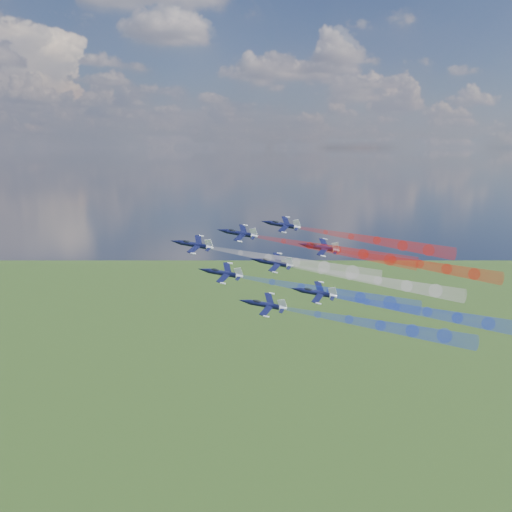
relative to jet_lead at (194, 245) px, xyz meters
name	(u,v)px	position (x,y,z in m)	size (l,w,h in m)	color
jet_lead	(194,245)	(0.00, 0.00, 0.00)	(9.21, 11.52, 3.07)	black
trail_lead	(296,262)	(24.02, -10.68, -4.10)	(3.84, 43.05, 3.84)	white
jet_inner_left	(223,273)	(4.92, -10.36, -5.69)	(9.21, 11.52, 3.07)	black
trail_inner_left	(330,292)	(28.94, -21.04, -9.79)	(3.84, 43.05, 3.84)	#1B35E8
jet_inner_right	(239,233)	(13.60, 5.14, 1.66)	(9.21, 11.52, 3.07)	black
trail_inner_right	(336,250)	(37.63, -5.55, -2.44)	(3.84, 43.05, 3.84)	red
jet_outer_left	(265,305)	(11.62, -22.93, -11.02)	(9.21, 11.52, 3.07)	black
trail_outer_left	(380,326)	(35.64, -33.62, -15.11)	(3.84, 43.05, 3.84)	#1B35E8
jet_center_third	(273,263)	(18.73, -8.52, -4.27)	(9.21, 11.52, 3.07)	black
trail_center_third	(378,281)	(42.75, -19.21, -8.37)	(3.84, 43.05, 3.84)	white
jet_outer_right	(282,225)	(26.96, 7.50, 3.20)	(9.21, 11.52, 3.07)	black
trail_outer_right	(377,241)	(50.99, -3.19, -0.90)	(3.84, 43.05, 3.84)	red
jet_rear_left	(316,293)	(25.27, -20.59, -9.73)	(9.21, 11.52, 3.07)	black
trail_rear_left	(427,312)	(49.29, -31.28, -13.83)	(3.84, 43.05, 3.84)	#1B35E8
jet_rear_right	(321,248)	(33.98, -3.32, -1.93)	(9.21, 11.52, 3.07)	black
trail_rear_right	(420,265)	(58.00, -14.00, -6.03)	(3.84, 43.05, 3.84)	red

